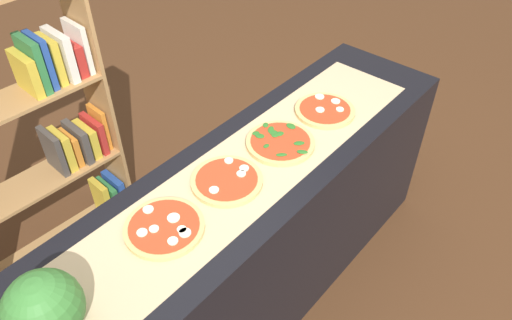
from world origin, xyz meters
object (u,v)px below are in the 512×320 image
object	(u,v)px
pizza_mozzarella_1	(227,180)
pizza_spinach_2	(280,142)
pizza_mozzarella_3	(325,110)
watermelon	(44,309)
bookshelf	(48,134)
pizza_mozzarella_0	(164,227)

from	to	relation	value
pizza_mozzarella_1	pizza_spinach_2	distance (m)	0.33
pizza_mozzarella_3	watermelon	bearing A→B (deg)	-179.30
pizza_spinach_2	pizza_mozzarella_3	world-z (taller)	pizza_spinach_2
watermelon	bookshelf	bearing A→B (deg)	60.96
pizza_mozzarella_0	bookshelf	world-z (taller)	bookshelf
watermelon	bookshelf	size ratio (longest dim) A/B	0.16
pizza_mozzarella_0	pizza_mozzarella_3	xyz separation A→B (m)	(0.99, -0.03, -0.00)
pizza_mozzarella_0	pizza_mozzarella_1	world-z (taller)	same
pizza_mozzarella_1	watermelon	world-z (taller)	watermelon
pizza_mozzarella_0	bookshelf	xyz separation A→B (m)	(0.12, 1.05, -0.18)
pizza_spinach_2	pizza_mozzarella_3	xyz separation A→B (m)	(0.33, -0.01, -0.00)
pizza_mozzarella_1	pizza_spinach_2	size ratio (longest dim) A/B	0.97
pizza_mozzarella_0	bookshelf	distance (m)	1.07
pizza_mozzarella_0	watermelon	size ratio (longest dim) A/B	1.26
pizza_mozzarella_1	bookshelf	distance (m)	1.09
pizza_mozzarella_3	pizza_mozzarella_1	bearing A→B (deg)	177.85
pizza_mozzarella_3	pizza_mozzarella_0	bearing A→B (deg)	178.33
pizza_mozzarella_1	pizza_spinach_2	bearing A→B (deg)	-2.08
pizza_mozzarella_1	pizza_mozzarella_3	world-z (taller)	same
pizza_mozzarella_3	pizza_spinach_2	bearing A→B (deg)	177.77
pizza_mozzarella_3	bookshelf	world-z (taller)	bookshelf
pizza_mozzarella_1	pizza_mozzarella_0	bearing A→B (deg)	179.31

